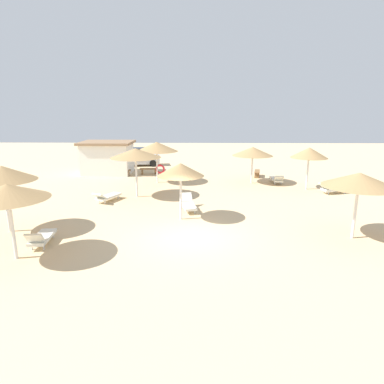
{
  "coord_description": "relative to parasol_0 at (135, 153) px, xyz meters",
  "views": [
    {
      "loc": [
        0.33,
        -13.28,
        5.32
      ],
      "look_at": [
        0.0,
        3.0,
        1.2
      ],
      "focal_mm": 30.74,
      "sensor_mm": 36.0,
      "label": 1
    }
  ],
  "objects": [
    {
      "name": "lounger_4",
      "position": [
        -2.47,
        -7.55,
        -2.41
      ],
      "size": [
        0.84,
        1.91,
        0.8
      ],
      "color": "silver",
      "rests_on": "ground"
    },
    {
      "name": "lounger_3",
      "position": [
        9.57,
        4.0,
        -2.41
      ],
      "size": [
        0.66,
        1.88,
        0.74
      ],
      "color": "silver",
      "rests_on": "ground"
    },
    {
      "name": "parasol_3",
      "position": [
        7.74,
        4.07,
        -0.39
      ],
      "size": [
        2.93,
        2.93,
        2.67
      ],
      "color": "silver",
      "rests_on": "ground"
    },
    {
      "name": "parasol_0",
      "position": [
        0.0,
        0.0,
        0.0
      ],
      "size": [
        3.08,
        3.08,
        3.03
      ],
      "color": "silver",
      "rests_on": "ground"
    },
    {
      "name": "parasol_4",
      "position": [
        -2.84,
        -8.79,
        -0.21
      ],
      "size": [
        2.83,
        2.83,
        2.8
      ],
      "color": "silver",
      "rests_on": "ground"
    },
    {
      "name": "lounger_2",
      "position": [
        3.27,
        -2.67,
        -2.41
      ],
      "size": [
        1.01,
        1.96,
        0.77
      ],
      "color": "silver",
      "rests_on": "ground"
    },
    {
      "name": "parasol_7",
      "position": [
        10.36,
        -6.55,
        -0.21
      ],
      "size": [
        2.93,
        2.93,
        2.82
      ],
      "color": "silver",
      "rests_on": "ground"
    },
    {
      "name": "bench_0",
      "position": [
        -2.47,
        6.55,
        -2.39
      ],
      "size": [
        1.55,
        0.66,
        0.49
      ],
      "color": "brown",
      "rests_on": "ground"
    },
    {
      "name": "parasol_2",
      "position": [
        2.96,
        -4.25,
        -0.24
      ],
      "size": [
        2.28,
        2.28,
        2.82
      ],
      "color": "silver",
      "rests_on": "ground"
    },
    {
      "name": "lounger_0",
      "position": [
        -1.58,
        -1.1,
        -2.42
      ],
      "size": [
        1.38,
        1.99,
        0.68
      ],
      "color": "silver",
      "rests_on": "ground"
    },
    {
      "name": "parasol_1",
      "position": [
        11.19,
        2.23,
        -0.24
      ],
      "size": [
        2.45,
        2.45,
        2.85
      ],
      "color": "silver",
      "rests_on": "ground"
    },
    {
      "name": "parasol_5",
      "position": [
        0.77,
        4.16,
        -0.09
      ],
      "size": [
        3.11,
        3.11,
        3.01
      ],
      "color": "silver",
      "rests_on": "ground"
    },
    {
      "name": "lounger_1",
      "position": [
        12.52,
        1.07,
        -2.42
      ],
      "size": [
        2.0,
        1.11,
        0.7
      ],
      "color": "silver",
      "rests_on": "ground"
    },
    {
      "name": "parasol_6",
      "position": [
        -4.6,
        -6.08,
        -0.09
      ],
      "size": [
        2.8,
        2.8,
        2.98
      ],
      "color": "silver",
      "rests_on": "ground"
    },
    {
      "name": "parked_car",
      "position": [
        -2.05,
        11.67,
        -1.91
      ],
      "size": [
        4.24,
        2.56,
        1.72
      ],
      "color": "silver",
      "rests_on": "ground"
    },
    {
      "name": "beach_cabana",
      "position": [
        -3.84,
        7.6,
        -1.36
      ],
      "size": [
        4.26,
        3.4,
        2.7
      ],
      "color": "white",
      "rests_on": "ground"
    },
    {
      "name": "bench_1",
      "position": [
        -0.36,
        7.39,
        -2.39
      ],
      "size": [
        1.52,
        0.47,
        0.49
      ],
      "color": "brown",
      "rests_on": "ground"
    },
    {
      "name": "ground_plane",
      "position": [
        3.49,
        -6.46,
        -2.73
      ],
      "size": [
        80.0,
        80.0,
        0.0
      ],
      "primitive_type": "plane",
      "color": "#D1B284"
    },
    {
      "name": "bench_2",
      "position": [
        8.55,
        6.44,
        -2.39
      ],
      "size": [
        0.69,
        1.55,
        0.49
      ],
      "color": "brown",
      "rests_on": "ground"
    }
  ]
}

